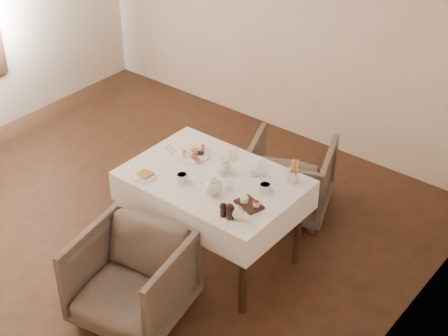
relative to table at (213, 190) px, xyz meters
name	(u,v)px	position (x,y,z in m)	size (l,w,h in m)	color
table	(213,190)	(0.00, 0.00, 0.00)	(1.28, 0.88, 0.75)	black
armchair_near	(132,279)	(-0.04, -0.84, -0.30)	(0.71, 0.74, 0.67)	brown
armchair_far	(290,177)	(0.09, 0.90, -0.32)	(0.68, 0.70, 0.64)	brown
breakfast_plate	(193,153)	(-0.32, 0.14, 0.13)	(0.28, 0.28, 0.04)	white
side_plate	(142,175)	(-0.41, -0.32, 0.13)	(0.21, 0.19, 0.02)	white
teapot_centre	(223,165)	(0.02, 0.09, 0.18)	(0.16, 0.12, 0.13)	white
teapot_front	(214,185)	(0.14, -0.16, 0.19)	(0.17, 0.13, 0.14)	white
creamer	(254,171)	(0.22, 0.20, 0.15)	(0.06, 0.06, 0.07)	white
teacup_near	(182,178)	(-0.14, -0.19, 0.14)	(0.12, 0.12, 0.06)	white
teacup_far	(265,188)	(0.40, 0.09, 0.14)	(0.12, 0.12, 0.06)	white
glass_left	(233,154)	(-0.03, 0.27, 0.17)	(0.07, 0.07, 0.10)	silver
glass_mid	(229,184)	(0.19, -0.05, 0.16)	(0.06, 0.06, 0.09)	silver
glass_right	(263,168)	(0.26, 0.26, 0.17)	(0.07, 0.07, 0.10)	silver
condiment_board	(249,204)	(0.42, -0.12, 0.13)	(0.22, 0.17, 0.05)	black
pepper_mill_left	(223,210)	(0.35, -0.32, 0.17)	(0.05, 0.05, 0.11)	black
pepper_mill_right	(230,211)	(0.40, -0.31, 0.18)	(0.06, 0.06, 0.12)	black
silver_pot	(237,212)	(0.44, -0.29, 0.17)	(0.11, 0.09, 0.11)	white
fries_cup	(293,172)	(0.49, 0.31, 0.19)	(0.08, 0.08, 0.18)	silver
cutlery_fork	(173,149)	(-0.49, 0.10, 0.12)	(0.01, 0.18, 0.00)	silver
cutlery_knife	(171,153)	(-0.46, 0.05, 0.12)	(0.02, 0.19, 0.00)	silver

